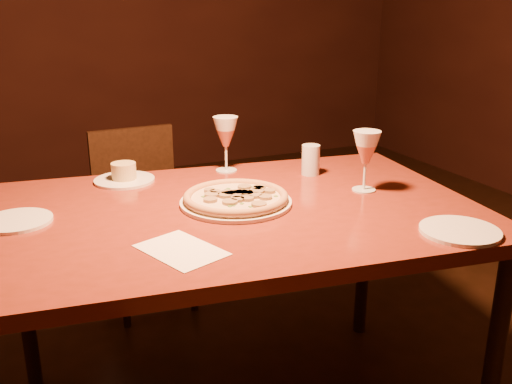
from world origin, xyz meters
name	(u,v)px	position (x,y,z in m)	size (l,w,h in m)	color
dining_table	(233,229)	(0.13, 0.24, 0.73)	(1.60, 1.14, 0.80)	maroon
chair_far	(142,208)	(0.07, 1.26, 0.47)	(0.42, 0.42, 0.83)	black
pizza_plate	(236,198)	(0.15, 0.27, 0.82)	(0.35, 0.35, 0.04)	white
ramekin_saucer	(124,175)	(-0.12, 0.65, 0.82)	(0.21, 0.21, 0.07)	white
wine_glass_far	(226,144)	(0.26, 0.63, 0.90)	(0.09, 0.09, 0.20)	#B1604A
wine_glass_right	(365,161)	(0.59, 0.22, 0.90)	(0.09, 0.09, 0.20)	#B1604A
water_tumbler	(311,160)	(0.52, 0.46, 0.85)	(0.07, 0.07, 0.11)	silver
side_plate_left	(17,221)	(-0.48, 0.38, 0.80)	(0.20, 0.20, 0.01)	white
side_plate_near	(460,231)	(0.62, -0.19, 0.80)	(0.22, 0.22, 0.01)	white
menu_card	(181,250)	(-0.11, 0.00, 0.80)	(0.15, 0.22, 0.00)	white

